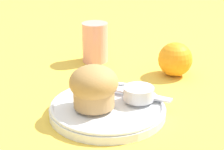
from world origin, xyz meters
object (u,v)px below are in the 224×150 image
at_px(butter_knife, 121,90).
at_px(juice_glass, 95,42).
at_px(muffin, 94,87).
at_px(orange_fruit, 175,59).

xyz_separation_m(butter_knife, juice_glass, (-0.12, 0.19, 0.02)).
height_order(muffin, butter_knife, muffin).
xyz_separation_m(muffin, butter_knife, (0.03, 0.07, -0.03)).
relative_size(muffin, juice_glass, 0.88).
bearing_deg(juice_glass, muffin, -71.31).
distance_m(muffin, orange_fruit, 0.25).
relative_size(orange_fruit, juice_glass, 0.79).
bearing_deg(muffin, juice_glass, 108.69).
relative_size(butter_knife, juice_glass, 2.10).
height_order(muffin, orange_fruit, muffin).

